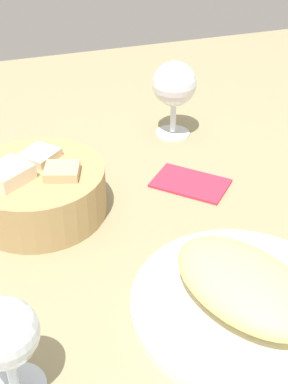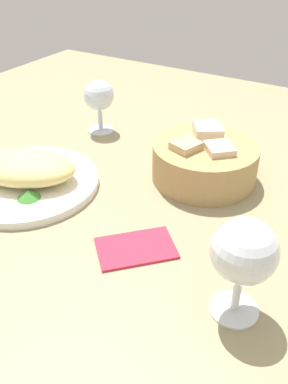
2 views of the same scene
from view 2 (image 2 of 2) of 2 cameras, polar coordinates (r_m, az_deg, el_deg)
ground_plane at (r=69.02cm, az=-2.95°, el=-1.93°), size 140.00×140.00×2.00cm
plate at (r=74.65cm, az=-15.96°, el=1.26°), size 25.02×25.02×1.40cm
omelette at (r=73.10cm, az=-16.33°, el=3.32°), size 20.67×16.64×4.83cm
lettuce_garnish at (r=68.78cm, az=-15.84°, el=-0.29°), size 3.87×3.87×1.51cm
bread_basket at (r=73.36cm, az=8.44°, el=4.40°), size 18.55×18.55×8.82cm
wine_glass_near at (r=46.09cm, az=13.73°, el=-8.47°), size 7.52×7.52×13.22cm
wine_glass_far at (r=89.84cm, az=-6.30°, el=12.87°), size 6.47×6.47×11.36cm
folded_napkin at (r=58.67cm, az=-1.14°, el=-7.67°), size 12.70×12.75×0.80cm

